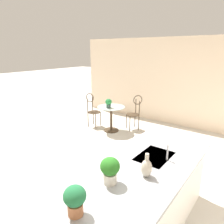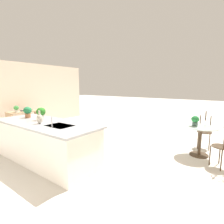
% 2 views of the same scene
% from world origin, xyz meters
% --- Properties ---
extents(ground_plane, '(40.00, 40.00, 0.00)m').
position_xyz_m(ground_plane, '(0.00, 0.00, 0.00)').
color(ground_plane, beige).
extents(wall_right, '(0.12, 7.80, 2.70)m').
position_xyz_m(wall_right, '(4.26, 0.00, 1.35)').
color(wall_right, beige).
rests_on(wall_right, ground).
extents(kitchen_island, '(2.80, 1.06, 0.92)m').
position_xyz_m(kitchen_island, '(0.30, 0.85, 0.46)').
color(kitchen_island, white).
rests_on(kitchen_island, ground).
extents(bistro_table, '(0.80, 0.80, 0.74)m').
position_xyz_m(bistro_table, '(-2.52, -1.61, 0.45)').
color(bistro_table, '#3D2D1E').
rests_on(bistro_table, ground).
extents(chair_near_window, '(0.42, 0.50, 1.04)m').
position_xyz_m(chair_near_window, '(-2.51, -2.32, 0.57)').
color(chair_near_window, '#3D2D1E').
rests_on(chair_near_window, ground).
extents(chair_by_island, '(0.53, 0.53, 1.04)m').
position_xyz_m(chair_by_island, '(-3.05, -1.14, 0.57)').
color(chair_by_island, '#3D2D1E').
rests_on(chair_by_island, ground).
extents(sink_faucet, '(0.02, 0.02, 0.22)m').
position_xyz_m(sink_faucet, '(-0.25, 1.03, 1.03)').
color(sink_faucet, '#B2B5BA').
rests_on(sink_faucet, kitchen_island).
extents(writing_desk, '(0.60, 1.20, 0.74)m').
position_xyz_m(writing_desk, '(3.65, -0.41, 0.51)').
color(writing_desk, tan).
rests_on(writing_desk, ground).
extents(keyboard, '(0.16, 0.44, 0.03)m').
position_xyz_m(keyboard, '(3.67, -0.51, 0.75)').
color(keyboard, black).
rests_on(keyboard, writing_desk).
extents(potted_plant_on_table, '(0.18, 0.18, 0.26)m').
position_xyz_m(potted_plant_on_table, '(-2.38, -1.59, 0.89)').
color(potted_plant_on_table, '#385147').
rests_on(potted_plant_on_table, bistro_table).
extents(potted_plant_counter_far, '(0.20, 0.20, 0.29)m').
position_xyz_m(potted_plant_counter_far, '(1.15, 0.77, 1.08)').
color(potted_plant_counter_far, '#9E603D').
rests_on(potted_plant_counter_far, kitchen_island).
extents(potted_plant_counter_near, '(0.21, 0.21, 0.30)m').
position_xyz_m(potted_plant_counter_near, '(0.60, 0.73, 1.09)').
color(potted_plant_counter_near, beige).
rests_on(potted_plant_counter_near, kitchen_island).
extents(potted_plant_on_desk, '(0.18, 0.18, 0.25)m').
position_xyz_m(potted_plant_on_desk, '(3.53, -0.06, 0.88)').
color(potted_plant_on_desk, beige).
rests_on(potted_plant_on_desk, writing_desk).
extents(vase_on_counter, '(0.13, 0.13, 0.29)m').
position_xyz_m(vase_on_counter, '(0.25, 0.99, 1.03)').
color(vase_on_counter, '#BCB29E').
rests_on(vase_on_counter, kitchen_island).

